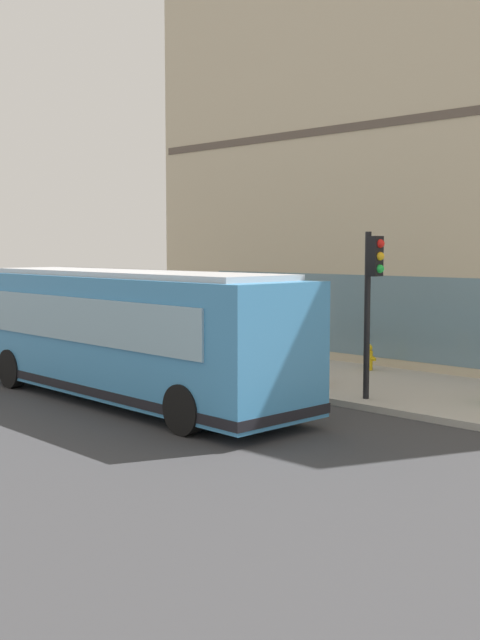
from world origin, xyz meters
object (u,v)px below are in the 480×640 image
traffic_light_near_corner (372,283)px  pedestrian_by_light_pole (211,329)px  city_bus_nearside (129,336)px  fire_hydrant (369,357)px  pedestrian_walking_along_curb (322,346)px  pedestrian_near_hydrant (143,321)px

traffic_light_near_corner → pedestrian_by_light_pole: bearing=73.8°
city_bus_nearside → fire_hydrant: bearing=-14.4°
pedestrian_walking_along_curb → traffic_light_near_corner: bearing=-109.8°
pedestrian_near_hydrant → pedestrian_walking_along_curb: size_ratio=0.90×
fire_hydrant → pedestrian_walking_along_curb: (-2.80, -0.53, 0.62)m
traffic_light_near_corner → pedestrian_by_light_pole: (2.21, 7.61, -1.76)m
city_bus_nearside → traffic_light_near_corner: traffic_light_near_corner is taller
city_bus_nearside → pedestrian_near_hydrant: size_ratio=6.55×
fire_hydrant → pedestrian_near_hydrant: 8.95m
pedestrian_near_hydrant → fire_hydrant: bearing=-83.1°
fire_hydrant → pedestrian_by_light_pole: (-1.31, 5.11, 0.54)m
pedestrian_by_light_pole → traffic_light_near_corner: bearing=-106.2°
pedestrian_by_light_pole → fire_hydrant: bearing=-75.7°
city_bus_nearside → pedestrian_walking_along_curb: 4.87m
pedestrian_by_light_pole → pedestrian_walking_along_curb: (-1.49, -5.63, 0.08)m
fire_hydrant → pedestrian_near_hydrant: size_ratio=0.48×
city_bus_nearside → fire_hydrant: city_bus_nearside is taller
fire_hydrant → pedestrian_walking_along_curb: 2.92m
fire_hydrant → city_bus_nearside: bearing=165.6°
pedestrian_near_hydrant → pedestrian_walking_along_curb: (-1.73, -9.40, 0.11)m
city_bus_nearside → pedestrian_by_light_pole: city_bus_nearside is taller
traffic_light_near_corner → fire_hydrant: (3.51, 2.51, -2.30)m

